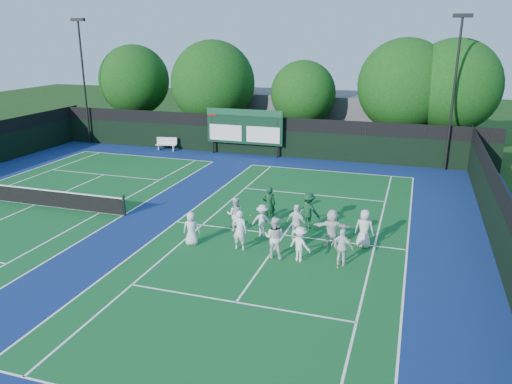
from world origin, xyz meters
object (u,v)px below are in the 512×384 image
(tennis_net, at_px, (34,196))
(bench, at_px, (167,143))
(scoreboard, at_px, (244,127))
(coach_left, at_px, (269,204))

(tennis_net, xyz_separation_m, bench, (0.45, 14.38, 0.06))
(scoreboard, distance_m, coach_left, 14.46)
(bench, distance_m, coach_left, 17.93)
(scoreboard, bearing_deg, bench, -178.15)
(bench, bearing_deg, coach_left, -46.24)
(tennis_net, xyz_separation_m, coach_left, (12.85, 1.43, 0.42))
(scoreboard, distance_m, bench, 6.74)
(bench, bearing_deg, tennis_net, -91.80)
(scoreboard, xyz_separation_m, tennis_net, (-6.99, -14.59, -1.70))
(tennis_net, bearing_deg, bench, 88.20)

